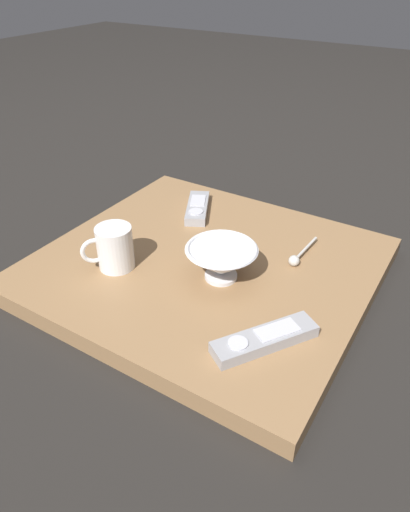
# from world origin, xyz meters

# --- Properties ---
(ground_plane) EXTENTS (6.00, 6.00, 0.00)m
(ground_plane) POSITION_xyz_m (0.00, 0.00, 0.00)
(ground_plane) COLOR black
(table) EXTENTS (0.66, 0.61, 0.04)m
(table) POSITION_xyz_m (0.00, 0.00, 0.02)
(table) COLOR #936D47
(table) RESTS_ON ground
(cereal_bowl) EXTENTS (0.14, 0.14, 0.07)m
(cereal_bowl) POSITION_xyz_m (0.06, -0.04, 0.08)
(cereal_bowl) COLOR silver
(cereal_bowl) RESTS_ON table
(coffee_mug) EXTENTS (0.08, 0.09, 0.09)m
(coffee_mug) POSITION_xyz_m (-0.15, -0.12, 0.09)
(coffee_mug) COLOR white
(coffee_mug) RESTS_ON table
(teaspoon) EXTENTS (0.02, 0.12, 0.02)m
(teaspoon) POSITION_xyz_m (0.17, 0.09, 0.05)
(teaspoon) COLOR silver
(teaspoon) RESTS_ON table
(tv_remote_near) EXTENTS (0.11, 0.16, 0.02)m
(tv_remote_near) POSITION_xyz_m (-0.13, 0.17, 0.05)
(tv_remote_near) COLOR #9E9EA3
(tv_remote_near) RESTS_ON table
(tv_remote_far) EXTENTS (0.14, 0.18, 0.02)m
(tv_remote_far) POSITION_xyz_m (0.21, -0.16, 0.05)
(tv_remote_far) COLOR #9E9EA3
(tv_remote_far) RESTS_ON table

